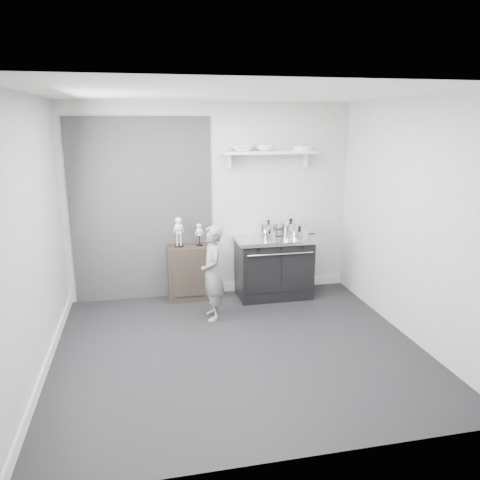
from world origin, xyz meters
name	(u,v)px	position (x,y,z in m)	size (l,w,h in m)	color
ground	(238,348)	(0.00, 0.00, 0.00)	(4.00, 4.00, 0.00)	black
room_shell	(226,200)	(-0.09, 0.15, 1.64)	(4.02, 3.62, 2.71)	#A3A3A0
wall_shelf	(269,153)	(0.80, 1.68, 2.01)	(1.30, 0.26, 0.24)	silver
stove	(273,266)	(0.83, 1.48, 0.43)	(1.08, 0.67, 0.86)	black
side_cabinet	(189,272)	(-0.35, 1.61, 0.38)	(0.59, 0.34, 0.77)	black
child	(213,273)	(-0.14, 0.87, 0.60)	(0.44, 0.29, 1.21)	slate
pot_back_left	(268,229)	(0.78, 1.58, 0.96)	(0.34, 0.26, 0.23)	silver
pot_back_right	(291,228)	(1.10, 1.57, 0.96)	(0.38, 0.29, 0.24)	silver
pot_front_right	(299,234)	(1.15, 1.33, 0.93)	(0.37, 0.28, 0.18)	silver
pot_front_center	(269,236)	(0.72, 1.31, 0.92)	(0.28, 0.20, 0.15)	silver
skeleton_full	(179,230)	(-0.48, 1.61, 1.00)	(0.13, 0.09, 0.47)	beige
skeleton_torso	(199,233)	(-0.20, 1.61, 0.94)	(0.10, 0.06, 0.35)	beige
bowl_large	(242,148)	(0.41, 1.67, 2.08)	(0.31, 0.31, 0.08)	white
bowl_small	(265,148)	(0.73, 1.67, 2.08)	(0.24, 0.24, 0.08)	white
plate_stack	(302,148)	(1.27, 1.67, 2.07)	(0.27, 0.27, 0.06)	white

